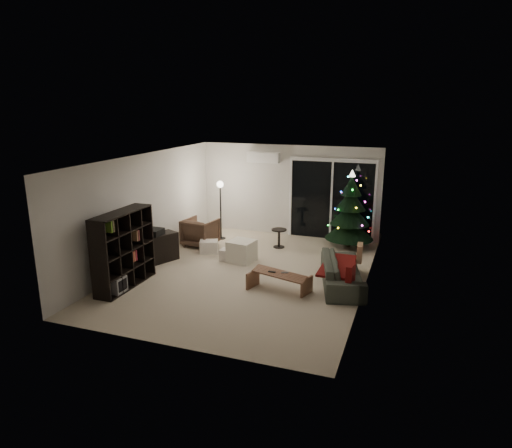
% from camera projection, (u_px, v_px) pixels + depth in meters
% --- Properties ---
extents(room, '(6.50, 7.51, 2.60)m').
position_uv_depth(room, '(287.00, 215.00, 10.87)').
color(room, beige).
rests_on(room, ground).
extents(bookshelf, '(0.84, 1.60, 1.55)m').
position_uv_depth(bookshelf, '(116.00, 249.00, 9.12)').
color(bookshelf, black).
rests_on(bookshelf, floor).
extents(media_cabinet, '(0.80, 1.13, 0.66)m').
position_uv_depth(media_cabinet, '(155.00, 249.00, 10.53)').
color(media_cabinet, black).
rests_on(media_cabinet, floor).
extents(stereo, '(0.34, 0.40, 0.14)m').
position_uv_depth(stereo, '(154.00, 232.00, 10.43)').
color(stereo, black).
rests_on(stereo, media_cabinet).
extents(armchair, '(0.85, 0.87, 0.72)m').
position_uv_depth(armchair, '(200.00, 232.00, 11.77)').
color(armchair, brown).
rests_on(armchair, floor).
extents(ottoman, '(0.63, 0.63, 0.50)m').
position_uv_depth(ottoman, '(242.00, 251.00, 10.63)').
color(ottoman, '#EDE5C2').
rests_on(ottoman, floor).
extents(cardboard_box_a, '(0.52, 0.47, 0.31)m').
position_uv_depth(cardboard_box_a, '(209.00, 247.00, 11.26)').
color(cardboard_box_a, beige).
rests_on(cardboard_box_a, floor).
extents(cardboard_box_b, '(0.39, 0.30, 0.27)m').
position_uv_depth(cardboard_box_b, '(228.00, 255.00, 10.72)').
color(cardboard_box_b, beige).
rests_on(cardboard_box_b, floor).
extents(side_table, '(0.44, 0.44, 0.48)m').
position_uv_depth(side_table, '(279.00, 238.00, 11.66)').
color(side_table, black).
rests_on(side_table, floor).
extents(floor_lamp, '(0.24, 0.24, 1.52)m').
position_uv_depth(floor_lamp, '(221.00, 211.00, 12.27)').
color(floor_lamp, black).
rests_on(floor_lamp, floor).
extents(sofa, '(1.23, 2.08, 0.57)m').
position_uv_depth(sofa, '(342.00, 272.00, 9.22)').
color(sofa, '#2B2E29').
rests_on(sofa, floor).
extents(sofa_throw, '(0.61, 1.41, 0.05)m').
position_uv_depth(sofa_throw, '(338.00, 266.00, 9.22)').
color(sofa_throw, '#610C05').
rests_on(sofa_throw, sofa).
extents(cushion_a, '(0.14, 0.38, 0.37)m').
position_uv_depth(cushion_a, '(360.00, 253.00, 9.67)').
color(cushion_a, '#A77E5A').
rests_on(cushion_a, sofa).
extents(cushion_b, '(0.14, 0.38, 0.37)m').
position_uv_depth(cushion_b, '(351.00, 274.00, 8.49)').
color(cushion_b, '#610C05').
rests_on(cushion_b, sofa).
extents(coffee_table, '(1.24, 0.73, 0.37)m').
position_uv_depth(coffee_table, '(279.00, 282.00, 8.97)').
color(coffee_table, brown).
rests_on(coffee_table, floor).
extents(remote_a, '(0.15, 0.04, 0.02)m').
position_uv_depth(remote_a, '(272.00, 272.00, 8.97)').
color(remote_a, black).
rests_on(remote_a, coffee_table).
extents(remote_b, '(0.14, 0.08, 0.02)m').
position_uv_depth(remote_b, '(285.00, 272.00, 8.93)').
color(remote_b, slate).
rests_on(remote_b, coffee_table).
extents(christmas_tree, '(1.43, 1.43, 1.99)m').
position_uv_depth(christmas_tree, '(350.00, 209.00, 11.51)').
color(christmas_tree, black).
rests_on(christmas_tree, floor).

